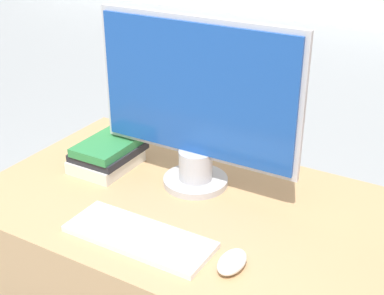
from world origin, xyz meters
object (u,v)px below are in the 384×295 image
object	(u,v)px
keyboard	(139,237)
book_stack	(107,154)
mouse	(232,262)
monitor	(196,103)

from	to	relation	value
keyboard	book_stack	world-z (taller)	book_stack
mouse	keyboard	bearing A→B (deg)	-176.29
keyboard	book_stack	bearing A→B (deg)	138.97
monitor	book_stack	bearing A→B (deg)	-171.25
keyboard	mouse	bearing A→B (deg)	3.71
keyboard	mouse	size ratio (longest dim) A/B	3.85
monitor	mouse	xyz separation A→B (m)	(0.27, -0.30, -0.24)
monitor	keyboard	size ratio (longest dim) A/B	1.61
keyboard	mouse	distance (m)	0.26
book_stack	monitor	bearing A→B (deg)	8.75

